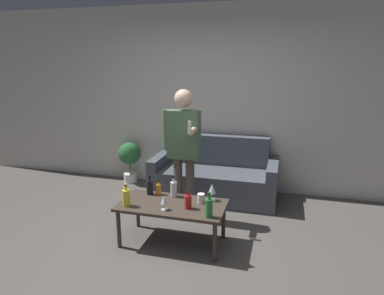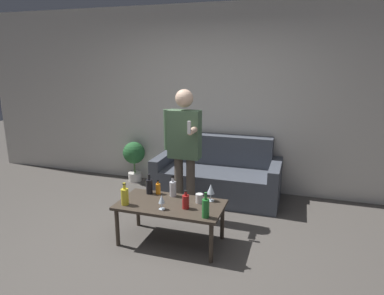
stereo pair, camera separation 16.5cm
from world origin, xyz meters
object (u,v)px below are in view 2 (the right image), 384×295
couch (218,176)px  bottle_orange (158,188)px  coffee_table (171,208)px  person_standing_front (184,144)px

couch → bottle_orange: couch is taller
coffee_table → bottle_orange: 0.33m
bottle_orange → couch: bearing=71.4°
coffee_table → person_standing_front: bearing=95.8°
coffee_table → person_standing_front: person_standing_front is taller
couch → bottle_orange: bearing=-108.6°
coffee_table → bottle_orange: bearing=137.5°
couch → coffee_table: (-0.17, -1.42, 0.10)m
coffee_table → bottle_orange: (-0.23, 0.21, 0.11)m
bottle_orange → person_standing_front: (0.17, 0.42, 0.44)m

